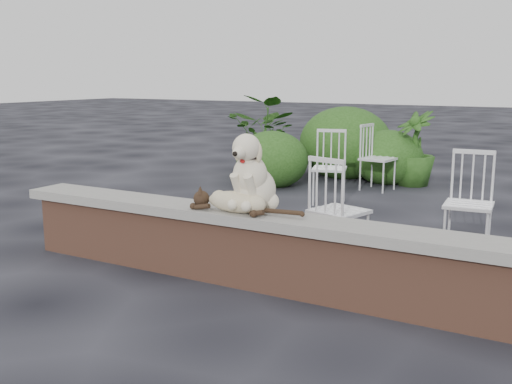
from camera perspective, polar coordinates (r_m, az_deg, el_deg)
The scene contains 12 objects.
ground at distance 4.44m, azimuth 9.20°, elevation -10.47°, with size 60.00×60.00×0.00m, color black.
brick_wall at distance 4.35m, azimuth 9.30°, elevation -7.40°, with size 6.00×0.30×0.50m, color brown.
capstone at distance 4.27m, azimuth 9.42°, elevation -3.71°, with size 6.20×0.40×0.08m, color slate.
dog at distance 4.64m, azimuth -0.11°, elevation 2.03°, with size 0.41×0.54×0.62m, color beige, non-canonical shape.
cat at distance 4.59m, azimuth -1.90°, elevation -0.82°, with size 1.10×0.26×0.19m, color tan, non-canonical shape.
chair_c at distance 5.27m, azimuth 7.93°, elevation -1.64°, with size 0.56×0.56×0.94m, color white, non-canonical shape.
chair_a at distance 7.68m, azimuth 7.02°, elevation 2.36°, with size 0.56×0.56×0.94m, color white, non-canonical shape.
chair_e at distance 8.70m, azimuth 11.56°, elevation 3.23°, with size 0.56×0.56×0.94m, color white, non-canonical shape.
chair_b at distance 5.81m, azimuth 19.64°, elevation -1.00°, with size 0.56×0.56×0.94m, color white, non-canonical shape.
potted_plant_a at distance 9.89m, azimuth 1.01°, elevation 5.47°, with size 1.19×1.03×1.32m, color #1D4212.
potted_plant_b at distance 9.20m, azimuth 14.84°, elevation 4.05°, with size 0.62×0.62×1.12m, color #1D4212.
shrubbery at distance 9.51m, azimuth 7.91°, elevation 4.01°, with size 2.51×2.52×1.20m.
Camera 1 is at (1.39, -3.89, 1.61)m, focal length 41.93 mm.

